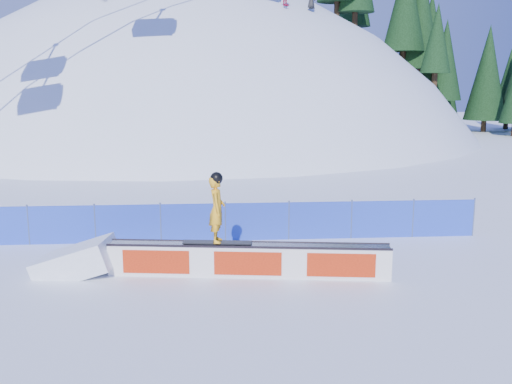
{
  "coord_description": "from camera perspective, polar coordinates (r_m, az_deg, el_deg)",
  "views": [
    {
      "loc": [
        2.69,
        -12.81,
        4.9
      ],
      "look_at": [
        3.87,
        3.2,
        1.8
      ],
      "focal_mm": 40.0,
      "sensor_mm": 36.0,
      "label": 1
    }
  ],
  "objects": [
    {
      "name": "safety_fence",
      "position": [
        18.04,
        -12.67,
        -3.12
      ],
      "size": [
        22.05,
        0.05,
        1.3
      ],
      "color": "blue",
      "rests_on": "ground"
    },
    {
      "name": "snow_hill",
      "position": [
        59.46,
        -6.6,
        -11.78
      ],
      "size": [
        64.0,
        64.0,
        64.0
      ],
      "color": "white",
      "rests_on": "ground"
    },
    {
      "name": "rail_box",
      "position": [
        14.68,
        -0.77,
        -6.81
      ],
      "size": [
        7.21,
        1.44,
        0.86
      ],
      "rotation": [
        0.0,
        0.0,
        -0.13
      ],
      "color": "white",
      "rests_on": "ground"
    },
    {
      "name": "snowboarder",
      "position": [
        14.4,
        -3.93,
        -1.66
      ],
      "size": [
        1.78,
        0.64,
        1.83
      ],
      "rotation": [
        0.0,
        0.0,
        1.52
      ],
      "color": "black",
      "rests_on": "rail_box"
    },
    {
      "name": "snow_ramp",
      "position": [
        15.77,
        -17.46,
        -7.69
      ],
      "size": [
        2.25,
        1.57,
        1.31
      ],
      "primitive_type": null,
      "rotation": [
        0.0,
        -0.31,
        -0.13
      ],
      "color": "white",
      "rests_on": "ground"
    },
    {
      "name": "treeline",
      "position": [
        57.39,
        18.06,
        15.58
      ],
      "size": [
        25.14,
        11.19,
        20.91
      ],
      "color": "black",
      "rests_on": "ground"
    },
    {
      "name": "ground",
      "position": [
        13.98,
        -15.25,
        -9.99
      ],
      "size": [
        160.0,
        160.0,
        0.0
      ],
      "primitive_type": "plane",
      "color": "white",
      "rests_on": "ground"
    }
  ]
}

